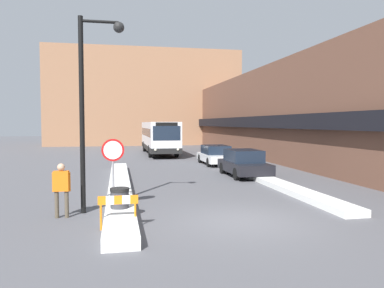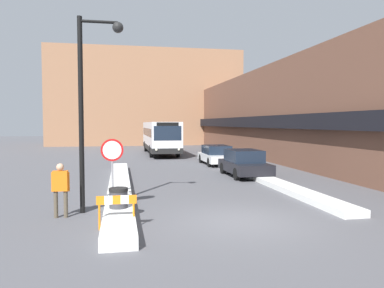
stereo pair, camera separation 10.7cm
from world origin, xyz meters
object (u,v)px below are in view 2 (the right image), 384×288
at_px(parked_car_front, 244,163).
at_px(construction_barricade, 117,205).
at_px(parked_car_back, 217,155).
at_px(city_bus, 160,137).
at_px(stop_sign, 112,158).
at_px(street_lamp, 90,92).
at_px(pedestrian, 60,185).
at_px(trash_bin, 119,203).

height_order(parked_car_front, construction_barricade, parked_car_front).
relative_size(parked_car_back, construction_barricade, 3.95).
height_order(city_bus, stop_sign, city_bus).
height_order(stop_sign, street_lamp, street_lamp).
xyz_separation_m(pedestrian, construction_barricade, (1.72, -1.62, -0.35)).
height_order(parked_car_back, trash_bin, parked_car_back).
height_order(city_bus, parked_car_front, city_bus).
bearing_deg(trash_bin, parked_car_back, 64.35).
height_order(parked_car_front, pedestrian, pedestrian).
distance_m(pedestrian, trash_bin, 1.90).
bearing_deg(parked_car_front, street_lamp, -137.11).
relative_size(pedestrian, construction_barricade, 1.54).
height_order(parked_car_back, construction_barricade, parked_car_back).
distance_m(city_bus, parked_car_front, 16.27).
xyz_separation_m(parked_car_back, street_lamp, (-7.70, -13.22, 3.25)).
distance_m(stop_sign, pedestrian, 1.92).
distance_m(parked_car_front, trash_bin, 10.60).
height_order(stop_sign, construction_barricade, stop_sign).
relative_size(city_bus, parked_car_front, 2.78).
distance_m(street_lamp, trash_bin, 3.70).
xyz_separation_m(parked_car_front, parked_car_back, (0.00, 6.07, -0.05)).
bearing_deg(construction_barricade, city_bus, 81.34).
bearing_deg(pedestrian, parked_car_front, 45.43).
distance_m(city_bus, stop_sign, 23.15).
relative_size(parked_car_back, pedestrian, 2.56).
xyz_separation_m(parked_car_back, stop_sign, (-7.02, -12.90, 1.06)).
bearing_deg(parked_car_front, trash_bin, -130.00).
bearing_deg(city_bus, trash_bin, -98.98).
bearing_deg(parked_car_back, trash_bin, -115.65).
relative_size(stop_sign, pedestrian, 1.42).
bearing_deg(pedestrian, trash_bin, -10.57).
height_order(parked_car_front, street_lamp, street_lamp).
xyz_separation_m(stop_sign, trash_bin, (0.20, -1.28, -1.27)).
height_order(pedestrian, trash_bin, pedestrian).
bearing_deg(pedestrian, parked_car_back, 61.65).
relative_size(city_bus, construction_barricade, 10.67).
height_order(city_bus, pedestrian, city_bus).
bearing_deg(parked_car_back, parked_car_front, -90.00).
height_order(city_bus, street_lamp, street_lamp).
bearing_deg(construction_barricade, parked_car_front, 53.58).
xyz_separation_m(parked_car_back, pedestrian, (-8.58, -13.74, 0.33)).
xyz_separation_m(stop_sign, pedestrian, (-1.56, -0.83, -0.73)).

